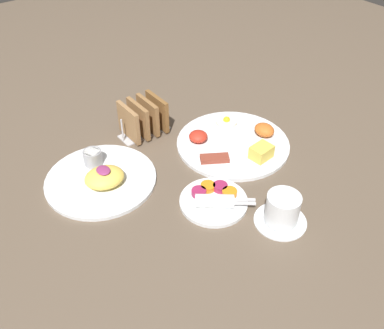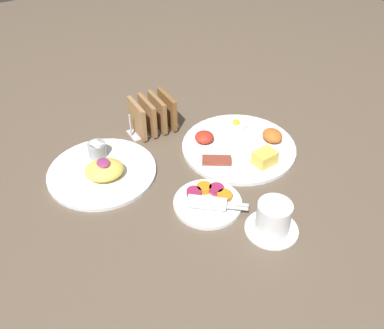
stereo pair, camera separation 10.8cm
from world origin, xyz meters
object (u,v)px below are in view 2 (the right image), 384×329
at_px(toast_rack, 153,115).
at_px(coffee_cup, 273,219).
at_px(plate_condiments, 208,201).
at_px(plate_foreground, 102,169).
at_px(plate_breakfast, 240,146).

xyz_separation_m(toast_rack, coffee_cup, (0.48, 0.06, -0.01)).
distance_m(plate_condiments, coffee_cup, 0.16).
bearing_deg(plate_foreground, coffee_cup, 34.64).
bearing_deg(plate_condiments, coffee_cup, 30.00).
bearing_deg(plate_foreground, plate_breakfast, 76.23).
height_order(plate_condiments, coffee_cup, coffee_cup).
relative_size(plate_breakfast, plate_condiments, 1.91).
xyz_separation_m(plate_condiments, toast_rack, (-0.35, 0.02, 0.04)).
height_order(plate_breakfast, coffee_cup, coffee_cup).
height_order(plate_foreground, toast_rack, toast_rack).
relative_size(plate_breakfast, plate_foreground, 1.12).
distance_m(plate_foreground, toast_rack, 0.23).
bearing_deg(plate_breakfast, plate_foreground, -103.77).
bearing_deg(plate_condiments, toast_rack, 175.95).
xyz_separation_m(plate_foreground, coffee_cup, (0.37, 0.26, 0.02)).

